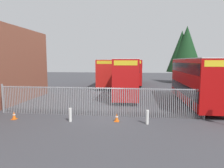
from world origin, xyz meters
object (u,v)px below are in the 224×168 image
object	(u,v)px
traffic_cone_by_gate	(117,117)
double_decker_bus_behind_fence_left	(128,76)
traffic_cone_mid_forecourt	(14,115)
double_decker_bus_far_back	(134,71)
bollard_center_front	(147,117)
double_decker_bus_behind_fence_right	(110,72)
bollard_near_left	(70,115)
double_decker_bus_near_gate	(196,79)

from	to	relation	value
traffic_cone_by_gate	double_decker_bus_behind_fence_left	bearing A→B (deg)	88.01
traffic_cone_mid_forecourt	traffic_cone_by_gate	bearing A→B (deg)	2.77
double_decker_bus_far_back	traffic_cone_by_gate	distance (m)	22.86
double_decker_bus_behind_fence_left	traffic_cone_mid_forecourt	xyz separation A→B (m)	(-7.72, -10.36, -2.13)
double_decker_bus_behind_fence_left	bollard_center_front	xyz separation A→B (m)	(1.72, -10.34, -1.95)
double_decker_bus_behind_fence_right	traffic_cone_mid_forecourt	distance (m)	20.01
double_decker_bus_behind_fence_right	traffic_cone_by_gate	xyz separation A→B (m)	(3.02, -19.05, -2.13)
double_decker_bus_behind_fence_right	bollard_near_left	size ratio (longest dim) A/B	11.38
double_decker_bus_behind_fence_left	bollard_near_left	size ratio (longest dim) A/B	11.38
double_decker_bus_behind_fence_left	double_decker_bus_far_back	size ratio (longest dim) A/B	1.00
double_decker_bus_behind_fence_right	double_decker_bus_near_gate	bearing A→B (deg)	-51.76
double_decker_bus_behind_fence_right	double_decker_bus_far_back	xyz separation A→B (m)	(4.01, 3.69, 0.00)
double_decker_bus_near_gate	double_decker_bus_far_back	world-z (taller)	same
double_decker_bus_far_back	bollard_near_left	size ratio (longest dim) A/B	11.38
traffic_cone_by_gate	traffic_cone_mid_forecourt	size ratio (longest dim) A/B	1.00
double_decker_bus_behind_fence_left	bollard_near_left	world-z (taller)	double_decker_bus_behind_fence_left
double_decker_bus_far_back	double_decker_bus_near_gate	bearing A→B (deg)	-69.90
double_decker_bus_behind_fence_right	traffic_cone_by_gate	distance (m)	19.41
double_decker_bus_behind_fence_left	double_decker_bus_behind_fence_right	bearing A→B (deg)	110.39
double_decker_bus_behind_fence_left	bollard_center_front	distance (m)	10.66
double_decker_bus_behind_fence_right	traffic_cone_mid_forecourt	size ratio (longest dim) A/B	18.32
double_decker_bus_behind_fence_right	traffic_cone_by_gate	world-z (taller)	double_decker_bus_behind_fence_right
double_decker_bus_far_back	bollard_center_front	world-z (taller)	double_decker_bus_far_back
double_decker_bus_behind_fence_left	double_decker_bus_near_gate	bearing A→B (deg)	-28.75
double_decker_bus_behind_fence_left	traffic_cone_mid_forecourt	distance (m)	13.10
traffic_cone_by_gate	bollard_center_front	bearing A→B (deg)	-9.14
double_decker_bus_near_gate	double_decker_bus_far_back	bearing A→B (deg)	110.10
traffic_cone_mid_forecourt	bollard_center_front	bearing A→B (deg)	0.15
double_decker_bus_near_gate	traffic_cone_by_gate	xyz separation A→B (m)	(-6.98, -6.37, -2.13)
double_decker_bus_behind_fence_right	bollard_near_left	bearing A→B (deg)	-90.51
double_decker_bus_far_back	bollard_center_front	xyz separation A→B (m)	(1.07, -23.07, -1.95)
double_decker_bus_near_gate	bollard_center_front	bearing A→B (deg)	-126.28
double_decker_bus_near_gate	traffic_cone_by_gate	distance (m)	9.69
double_decker_bus_behind_fence_right	bollard_near_left	xyz separation A→B (m)	(-0.17, -19.44, -1.95)
double_decker_bus_far_back	traffic_cone_mid_forecourt	xyz separation A→B (m)	(-8.36, -23.10, -2.13)
double_decker_bus_behind_fence_left	bollard_near_left	distance (m)	11.15
double_decker_bus_behind_fence_left	bollard_near_left	xyz separation A→B (m)	(-3.53, -10.40, -1.95)
bollard_near_left	traffic_cone_by_gate	xyz separation A→B (m)	(3.19, 0.39, -0.19)
traffic_cone_by_gate	traffic_cone_mid_forecourt	distance (m)	7.38
double_decker_bus_behind_fence_left	double_decker_bus_behind_fence_right	world-z (taller)	same
double_decker_bus_near_gate	double_decker_bus_behind_fence_right	world-z (taller)	same
double_decker_bus_behind_fence_right	traffic_cone_mid_forecourt	world-z (taller)	double_decker_bus_behind_fence_right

